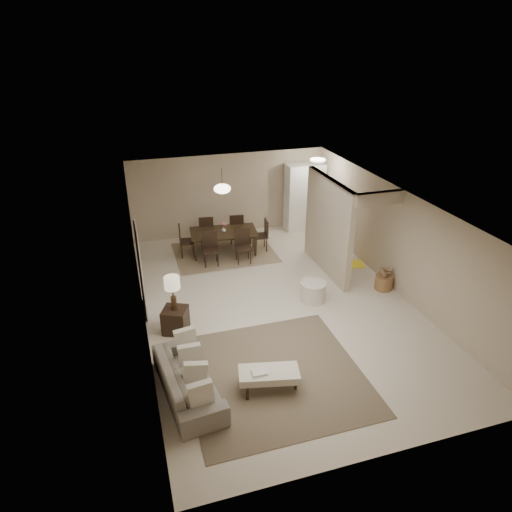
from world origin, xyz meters
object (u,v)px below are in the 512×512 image
object	(u,v)px
sofa	(188,379)
side_table	(175,320)
wicker_basket	(384,282)
ottoman_bench	(269,375)
round_pouf	(313,292)
dining_table	(224,242)
pantry_cabinet	(304,197)

from	to	relation	value
sofa	side_table	world-z (taller)	sofa
sofa	wicker_basket	world-z (taller)	sofa
ottoman_bench	sofa	bearing A→B (deg)	179.96
round_pouf	wicker_basket	size ratio (longest dim) A/B	1.40
round_pouf	wicker_basket	distance (m)	1.89
wicker_basket	dining_table	distance (m)	4.55
ottoman_bench	pantry_cabinet	bearing A→B (deg)	75.42
pantry_cabinet	sofa	world-z (taller)	pantry_cabinet
ottoman_bench	dining_table	distance (m)	5.69
sofa	round_pouf	size ratio (longest dim) A/B	3.49
wicker_basket	side_table	bearing A→B (deg)	-176.80
pantry_cabinet	side_table	bearing A→B (deg)	-136.27
pantry_cabinet	side_table	xyz separation A→B (m)	(-4.75, -4.54, -0.78)
side_table	sofa	bearing A→B (deg)	-91.49
ottoman_bench	round_pouf	distance (m)	3.18
sofa	side_table	xyz separation A→B (m)	(0.05, 1.93, -0.03)
sofa	round_pouf	bearing A→B (deg)	-62.68
side_table	dining_table	world-z (taller)	dining_table
sofa	round_pouf	distance (m)	3.99
sofa	ottoman_bench	distance (m)	1.41
pantry_cabinet	dining_table	world-z (taller)	pantry_cabinet
sofa	dining_table	size ratio (longest dim) A/B	1.12
ottoman_bench	dining_table	world-z (taller)	dining_table
sofa	side_table	bearing A→B (deg)	-7.99
round_pouf	dining_table	xyz separation A→B (m)	(-1.40, 3.14, 0.10)
pantry_cabinet	round_pouf	xyz separation A→B (m)	(-1.49, -4.25, -0.82)
pantry_cabinet	round_pouf	world-z (taller)	pantry_cabinet
pantry_cabinet	wicker_basket	size ratio (longest dim) A/B	4.92
round_pouf	pantry_cabinet	bearing A→B (deg)	70.73
pantry_cabinet	round_pouf	bearing A→B (deg)	-109.27
sofa	dining_table	bearing A→B (deg)	-26.17
pantry_cabinet	ottoman_bench	size ratio (longest dim) A/B	1.84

